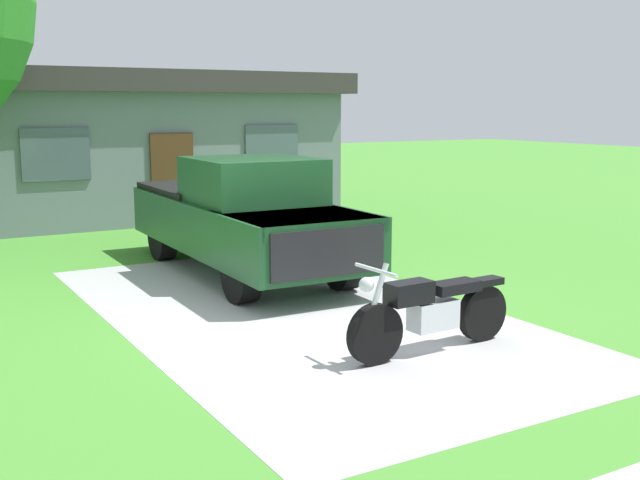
% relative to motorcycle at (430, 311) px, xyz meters
% --- Properties ---
extents(ground_plane, '(80.00, 80.00, 0.00)m').
position_rel_motorcycle_xyz_m(ground_plane, '(-0.48, 2.16, -0.47)').
color(ground_plane, '#4A9232').
extents(driveway_pad, '(4.58, 8.36, 0.01)m').
position_rel_motorcycle_xyz_m(driveway_pad, '(-0.48, 2.16, -0.47)').
color(driveway_pad, '#B2B2B2').
rests_on(driveway_pad, ground).
extents(motorcycle, '(2.21, 0.70, 1.09)m').
position_rel_motorcycle_xyz_m(motorcycle, '(0.00, 0.00, 0.00)').
color(motorcycle, black).
rests_on(motorcycle, ground).
extents(pickup_truck, '(2.11, 5.67, 1.90)m').
position_rel_motorcycle_xyz_m(pickup_truck, '(-0.04, 4.87, 0.48)').
color(pickup_truck, black).
rests_on(pickup_truck, ground).
extents(neighbor_house, '(9.60, 5.60, 3.50)m').
position_rel_motorcycle_xyz_m(neighbor_house, '(0.68, 12.74, 1.32)').
color(neighbor_house, slate).
rests_on(neighbor_house, ground).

